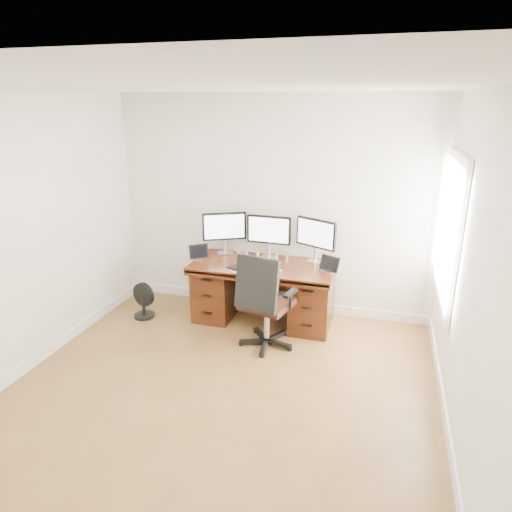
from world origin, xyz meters
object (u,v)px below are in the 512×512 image
(office_chair, at_px, (265,317))
(floor_fan, at_px, (143,301))
(keyboard, at_px, (258,267))
(desk, at_px, (263,290))
(monitor_center, at_px, (269,231))

(office_chair, distance_m, floor_fan, 1.69)
(office_chair, relative_size, keyboard, 3.75)
(desk, bearing_deg, office_chair, -73.69)
(monitor_center, relative_size, keyboard, 1.89)
(monitor_center, bearing_deg, desk, -87.75)
(desk, relative_size, office_chair, 1.55)
(desk, height_order, floor_fan, desk)
(office_chair, bearing_deg, monitor_center, 115.18)
(floor_fan, bearing_deg, keyboard, 23.42)
(monitor_center, xyz_separation_m, keyboard, (-0.02, -0.41, -0.33))
(desk, bearing_deg, floor_fan, -167.04)
(keyboard, bearing_deg, office_chair, -81.55)
(monitor_center, bearing_deg, keyboard, -91.12)
(desk, distance_m, office_chair, 0.66)
(monitor_center, bearing_deg, office_chair, -75.78)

